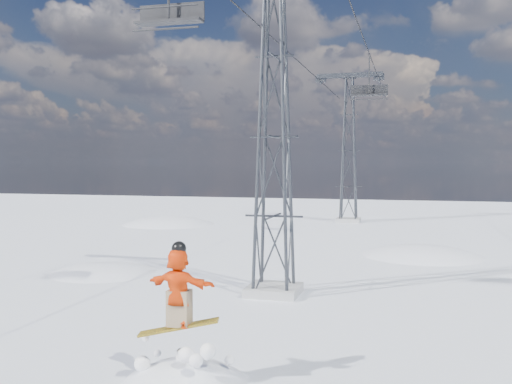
# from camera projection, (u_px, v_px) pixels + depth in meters

# --- Properties ---
(ground) EXTENTS (120.00, 120.00, 0.00)m
(ground) POSITION_uv_depth(u_px,v_px,m) (153.00, 374.00, 12.42)
(ground) COLOR white
(ground) RESTS_ON ground
(lift_tower_near) EXTENTS (5.20, 1.80, 11.43)m
(lift_tower_near) POSITION_uv_depth(u_px,v_px,m) (274.00, 138.00, 19.64)
(lift_tower_near) COLOR #999999
(lift_tower_near) RESTS_ON ground
(lift_tower_far) EXTENTS (5.20, 1.80, 11.43)m
(lift_tower_far) POSITION_uv_depth(u_px,v_px,m) (349.00, 151.00, 43.74)
(lift_tower_far) COLOR #999999
(lift_tower_far) RESTS_ON ground
(haul_cables) EXTENTS (4.46, 51.00, 0.06)m
(haul_cables) POSITION_uv_depth(u_px,v_px,m) (324.00, 46.00, 30.45)
(haul_cables) COLOR black
(haul_cables) RESTS_ON ground
(lift_chair_near) EXTENTS (2.01, 0.58, 2.49)m
(lift_chair_near) POSITION_uv_depth(u_px,v_px,m) (170.00, 15.00, 16.40)
(lift_chair_near) COLOR black
(lift_chair_near) RESTS_ON ground
(lift_chair_mid) EXTENTS (2.13, 0.61, 2.65)m
(lift_chair_mid) POSITION_uv_depth(u_px,v_px,m) (369.00, 91.00, 33.01)
(lift_chair_mid) COLOR black
(lift_chair_mid) RESTS_ON ground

